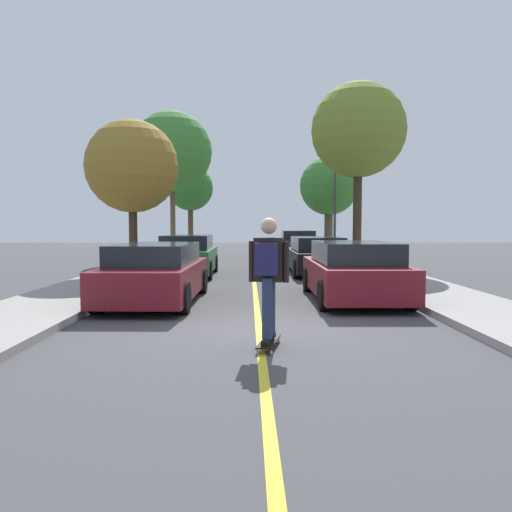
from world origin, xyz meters
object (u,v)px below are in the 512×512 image
Objects in this scene: parked_car_right_nearest at (353,271)px; skateboard at (269,342)px; street_tree_left_near at (172,152)px; streetlamp at (335,190)px; parked_car_left_near at (188,256)px; parked_car_right_near at (316,256)px; street_tree_right_near at (329,187)px; parked_car_right_far at (298,246)px; street_tree_left_nearest at (132,167)px; parked_car_left_nearest at (156,273)px; skateboarder at (268,271)px; street_tree_right_nearest at (358,131)px; street_tree_left_far at (190,188)px; fire_hydrant at (382,268)px.

parked_car_right_nearest reaches higher than skateboard.
street_tree_left_near is 8.41m from streetlamp.
parked_car_left_near is 4.58m from parked_car_right_near.
street_tree_right_near is at bearing 82.82° from parked_car_right_nearest.
parked_car_right_nearest is 1.04× the size of parked_car_right_far.
street_tree_left_nearest reaches higher than parked_car_right_nearest.
parked_car_right_near is 0.81× the size of streetlamp.
street_tree_left_nearest is (-1.77, -0.46, 2.99)m from parked_car_left_near.
skateboard is (-2.16, -10.40, -0.57)m from parked_car_right_near.
parked_car_left_nearest is 14.17m from streetlamp.
skateboard is at bearing -101.72° from parked_car_right_near.
skateboarder reaches higher than parked_car_right_far.
street_tree_right_nearest reaches higher than parked_car_left_near.
parked_car_left_near is 2.36× the size of skateboarder.
street_tree_left_near is at bearing -176.19° from street_tree_right_near.
parked_car_left_near reaches higher than parked_car_left_nearest.
street_tree_right_near reaches higher than parked_car_right_far.
parked_car_right_far reaches higher than parked_car_left_near.
streetlamp is (1.75, 6.07, 2.78)m from parked_car_right_near.
parked_car_left_nearest is 7.78m from parked_car_right_near.
street_tree_left_near is (-0.00, 8.47, 1.77)m from street_tree_left_nearest.
street_tree_right_near reaches higher than skateboard.
street_tree_right_nearest is 8.12× the size of skateboard.
parked_car_right_far is 3.26m from streetlamp.
parked_car_left_nearest is 6.33m from street_tree_left_nearest.
street_tree_left_nearest is at bearing -90.00° from street_tree_left_near.
street_tree_right_nearest is 13.14m from skateboarder.
parked_car_left_near reaches higher than parked_car_right_near.
street_tree_left_far is 10.67m from street_tree_right_near.
street_tree_right_nearest is 5.09m from streetlamp.
parked_car_left_nearest reaches higher than skateboard.
parked_car_right_nearest is at bearing -90.00° from parked_car_right_far.
street_tree_left_near is 7.62m from street_tree_left_far.
parked_car_right_far is at bearing -53.26° from street_tree_left_far.
fire_hydrant is at bearing 62.64° from parked_car_right_nearest.
parked_car_right_nearest is 3.27m from fire_hydrant.
parked_car_right_far is at bearing 166.68° from streetlamp.
streetlamp reaches higher than parked_car_right_far.
parked_car_left_nearest is 1.05× the size of parked_car_left_near.
street_tree_left_near is 1.42× the size of street_tree_right_near.
skateboard is at bearing -80.70° from street_tree_left_far.
skateboarder is (-2.16, -16.92, 0.38)m from parked_car_right_far.
parked_car_left_near is 10.11m from skateboard.
fire_hydrant is (1.50, -9.66, -0.23)m from parked_car_right_far.
parked_car_left_near is 4.76× the size of skateboard.
streetlamp is 17.26m from skateboard.
parked_car_right_near is 5.38× the size of skateboard.
streetlamp reaches higher than parked_car_right_nearest.
parked_car_right_far is 0.58× the size of street_tree_right_nearest.
parked_car_right_nearest is at bearing -98.20° from streetlamp.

